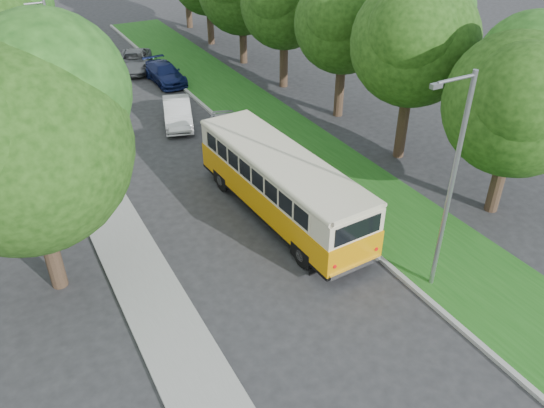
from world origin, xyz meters
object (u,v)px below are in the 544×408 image
vintage_bus (281,186)px  car_blue (165,73)px  lamppost_far (56,69)px  car_grey (134,61)px  car_silver (226,130)px  lamppost_near (450,182)px  car_white (178,113)px

vintage_bus → car_blue: bearing=83.2°
lamppost_far → car_grey: 12.73m
lamppost_far → vintage_bus: size_ratio=0.74×
car_blue → lamppost_far: bearing=-141.4°
car_blue → car_grey: bearing=104.1°
car_grey → car_silver: bearing=-65.5°
car_silver → vintage_bus: bearing=-77.3°
lamppost_near → car_grey: 29.13m
lamppost_far → car_blue: (7.70, 6.63, -3.44)m
lamppost_far → vintage_bus: (6.43, -11.95, -2.61)m
car_blue → car_silver: bearing=-93.4°
vintage_bus → car_grey: bearing=86.6°
car_silver → car_grey: car_silver is taller
vintage_bus → lamppost_far: bearing=115.4°
vintage_bus → car_grey: vintage_bus is taller
vintage_bus → car_white: bearing=89.4°
lamppost_near → car_silver: bearing=95.7°
lamppost_far → car_grey: lamppost_far is taller
lamppost_near → lamppost_far: bearing=115.7°
vintage_bus → car_white: 11.41m
car_grey → lamppost_near: bearing=-64.3°
lamppost_far → car_blue: size_ratio=1.62×
lamppost_near → car_white: 18.53m
lamppost_near → car_blue: bearing=92.7°
lamppost_far → car_silver: (7.46, -4.10, -3.40)m
lamppost_far → car_grey: bearing=57.3°
car_blue → car_grey: 3.83m
lamppost_near → car_silver: lamppost_near is taller
car_grey → car_blue: bearing=-52.6°
car_white → car_blue: size_ratio=0.95×
car_grey → lamppost_far: bearing=-101.6°
car_blue → vintage_bus: bearing=-96.0°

